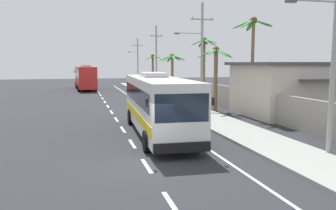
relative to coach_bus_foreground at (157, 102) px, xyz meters
The scene contains 19 objects.
ground_plane 6.63m from the coach_bus_foreground, 107.04° to the right, with size 160.00×160.00×0.00m, color #28282D.
sidewalk_kerb 6.56m from the coach_bus_foreground, 38.46° to the left, with size 3.20×90.00×0.14m, color #999993.
lane_markings 8.68m from the coach_bus_foreground, 87.85° to the left, with size 3.61×71.00×0.01m.
boundary_wall 11.82m from the coach_bus_foreground, 42.20° to the left, with size 0.24×60.00×2.08m, color #9E998E.
coach_bus_foreground is the anchor object (origin of this frame).
coach_bus_far_lane 35.65m from the coach_bus_foreground, 95.70° to the left, with size 3.43×11.09×3.86m.
motorcycle_beside_bus 8.69m from the coach_bus_foreground, 73.19° to the left, with size 0.56×1.96×1.63m.
pedestrian_near_kerb 8.33m from the coach_bus_foreground, 54.42° to the left, with size 0.36×0.36×1.77m.
pedestrian_midwalk 9.81m from the coach_bus_foreground, 58.60° to the left, with size 0.36×0.36×1.64m.
utility_pole_nearest 9.83m from the coach_bus_foreground, 46.00° to the right, with size 3.58×0.24×9.76m.
utility_pole_mid 13.64m from the coach_bus_foreground, 59.09° to the left, with size 3.86×0.24×9.78m.
utility_pole_far 30.22m from the coach_bus_foreground, 77.60° to the left, with size 1.84×0.24×9.50m.
utility_pole_distant 47.94m from the coach_bus_foreground, 82.00° to the left, with size 2.95×0.24×8.92m.
palm_nearest 25.42m from the coach_bus_foreground, 72.81° to the left, with size 3.61×3.82×5.41m.
palm_second 10.83m from the coach_bus_foreground, 49.08° to the left, with size 3.25×3.42×5.61m.
palm_third 33.56m from the coach_bus_foreground, 78.56° to the left, with size 2.73×2.85×5.53m.
palm_fourth 18.87m from the coach_bus_foreground, 61.11° to the left, with size 2.92×2.97×6.98m.
palm_farthest 10.26m from the coach_bus_foreground, 27.49° to the left, with size 3.19×3.13×7.67m.
roadside_building 15.84m from the coach_bus_foreground, 16.35° to the left, with size 14.90×7.62×4.25m.
Camera 1 is at (-2.55, -13.56, 4.21)m, focal length 36.63 mm.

